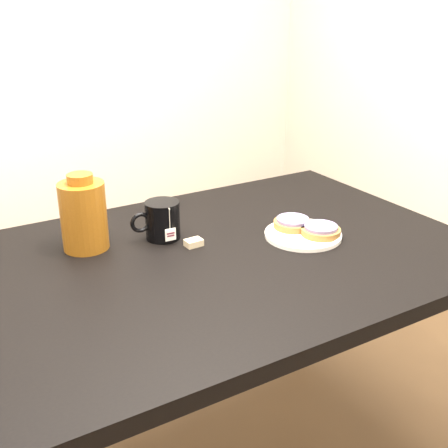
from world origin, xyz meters
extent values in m
cube|color=black|center=(0.00, 0.00, 0.73)|extent=(1.40, 0.90, 0.04)
cylinder|color=black|center=(0.64, 0.39, 0.35)|extent=(0.06, 0.06, 0.71)
cylinder|color=white|center=(0.29, -0.03, 0.76)|extent=(0.21, 0.21, 0.01)
torus|color=white|center=(0.29, -0.03, 0.76)|extent=(0.21, 0.21, 0.01)
cylinder|color=brown|center=(0.29, 0.02, 0.77)|extent=(0.14, 0.14, 0.02)
cylinder|color=gray|center=(0.29, 0.02, 0.78)|extent=(0.12, 0.12, 0.01)
cylinder|color=brown|center=(0.32, -0.06, 0.77)|extent=(0.14, 0.14, 0.02)
cylinder|color=gray|center=(0.32, -0.06, 0.78)|extent=(0.12, 0.12, 0.01)
cylinder|color=black|center=(-0.05, 0.16, 0.80)|extent=(0.10, 0.10, 0.10)
cylinder|color=black|center=(-0.05, 0.16, 0.85)|extent=(0.08, 0.08, 0.00)
torus|color=black|center=(-0.11, 0.16, 0.81)|extent=(0.06, 0.01, 0.06)
cylinder|color=beige|center=(-0.05, 0.11, 0.83)|extent=(0.00, 0.00, 0.06)
cube|color=white|center=(-0.05, 0.11, 0.78)|extent=(0.03, 0.00, 0.03)
cube|color=#C6B793|center=(0.00, 0.07, 0.76)|extent=(0.05, 0.03, 0.02)
cylinder|color=#63340D|center=(-0.25, 0.21, 0.84)|extent=(0.13, 0.13, 0.18)
cylinder|color=#63340D|center=(-0.25, 0.21, 0.94)|extent=(0.07, 0.07, 0.02)
camera|label=1|loc=(-0.62, -1.13, 1.37)|focal=45.00mm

